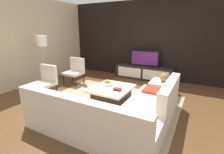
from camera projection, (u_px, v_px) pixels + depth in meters
name	position (u px, v px, depth m)	size (l,w,h in m)	color
ground_plane	(113.00, 103.00, 4.20)	(14.00, 14.00, 0.00)	brown
feature_wall_back	(148.00, 40.00, 6.09)	(6.40, 0.12, 2.80)	black
side_wall_left	(30.00, 42.00, 5.44)	(0.12, 5.20, 2.80)	beige
area_rug	(110.00, 102.00, 4.25)	(3.31, 2.55, 0.01)	tan
media_console	(144.00, 72.00, 6.16)	(2.13, 0.45, 0.50)	black
television	(144.00, 58.00, 6.01)	(1.06, 0.06, 0.57)	black
sectional_couch	(116.00, 113.00, 3.15)	(2.45, 2.37, 0.82)	beige
coffee_table	(112.00, 94.00, 4.28)	(0.93, 1.06, 0.38)	black
accent_chair_near	(46.00, 79.00, 4.53)	(0.57, 0.52, 0.87)	black
floor_lamp	(42.00, 44.00, 5.01)	(0.32, 0.32, 1.63)	#A5A5AA
ottoman	(163.00, 88.00, 4.67)	(0.70, 0.70, 0.40)	beige
fruit_bowl	(108.00, 83.00, 4.38)	(0.28, 0.28, 0.13)	silver
accent_chair_far	(75.00, 69.00, 5.61)	(0.58, 0.52, 0.87)	black
decorative_ball	(164.00, 78.00, 4.58)	(0.24, 0.24, 0.24)	#997247
book_stack	(117.00, 89.00, 4.02)	(0.19, 0.12, 0.05)	#1E232D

